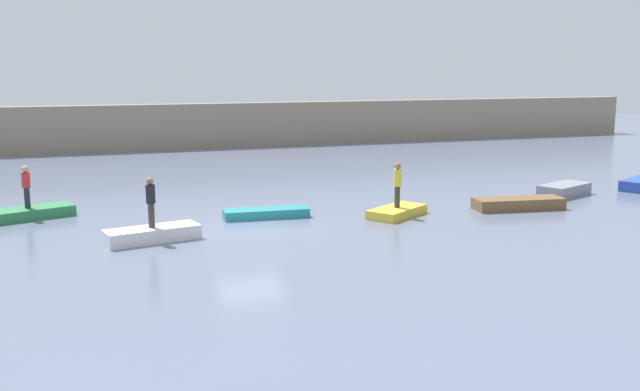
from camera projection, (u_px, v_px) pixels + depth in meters
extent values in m
plane|color=slate|center=(250.00, 228.00, 26.38)|extent=(120.00, 120.00, 0.00)
cube|color=gray|center=(164.00, 127.00, 51.09)|extent=(80.00, 1.20, 3.26)
cube|color=#2D7F47|center=(28.00, 213.00, 27.97)|extent=(3.63, 2.38, 0.42)
cube|color=white|center=(152.00, 234.00, 24.32)|extent=(3.38, 1.76, 0.48)
cube|color=teal|center=(266.00, 213.00, 28.13)|extent=(3.46, 1.29, 0.36)
cube|color=gold|center=(397.00, 212.00, 28.41)|extent=(2.97, 2.58, 0.35)
cube|color=brown|center=(518.00, 203.00, 29.78)|extent=(3.93, 1.67, 0.48)
cube|color=gray|center=(564.00, 190.00, 32.97)|extent=(3.04, 2.27, 0.53)
cylinder|color=#232838|center=(27.00, 198.00, 27.86)|extent=(0.22, 0.22, 0.83)
cylinder|color=red|center=(26.00, 180.00, 27.73)|extent=(0.32, 0.32, 0.61)
sphere|color=tan|center=(25.00, 169.00, 27.65)|extent=(0.26, 0.26, 0.26)
cylinder|color=#38332D|center=(397.00, 197.00, 28.30)|extent=(0.22, 0.22, 0.87)
cylinder|color=yellow|center=(398.00, 178.00, 28.16)|extent=(0.32, 0.32, 0.70)
sphere|color=#936B4C|center=(398.00, 166.00, 28.08)|extent=(0.26, 0.26, 0.26)
cylinder|color=#38332D|center=(151.00, 215.00, 24.20)|extent=(0.22, 0.22, 0.85)
cylinder|color=black|center=(150.00, 194.00, 24.07)|extent=(0.32, 0.32, 0.64)
sphere|color=#936B4C|center=(150.00, 181.00, 23.99)|extent=(0.25, 0.25, 0.25)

